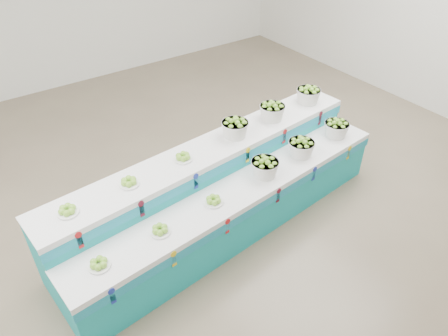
{
  "coord_description": "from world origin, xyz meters",
  "views": [
    {
      "loc": [
        -2.25,
        -3.57,
        3.89
      ],
      "look_at": [
        0.09,
        -0.27,
        0.87
      ],
      "focal_mm": 33.74,
      "sensor_mm": 36.0,
      "label": 1
    }
  ],
  "objects_px": {
    "plate_upper_mid": "(129,182)",
    "basket_upper_right": "(308,95)",
    "display_stand": "(224,191)",
    "basket_lower_left": "(265,167)"
  },
  "relations": [
    {
      "from": "display_stand",
      "to": "basket_upper_right",
      "type": "distance_m",
      "value": 1.94
    },
    {
      "from": "display_stand",
      "to": "basket_upper_right",
      "type": "height_order",
      "value": "basket_upper_right"
    },
    {
      "from": "plate_upper_mid",
      "to": "basket_upper_right",
      "type": "distance_m",
      "value": 2.93
    },
    {
      "from": "basket_upper_right",
      "to": "display_stand",
      "type": "bearing_deg",
      "value": -166.28
    },
    {
      "from": "display_stand",
      "to": "basket_upper_right",
      "type": "xyz_separation_m",
      "value": [
        1.78,
        0.44,
        0.63
      ]
    },
    {
      "from": "plate_upper_mid",
      "to": "basket_lower_left",
      "type": "bearing_deg",
      "value": -14.91
    },
    {
      "from": "display_stand",
      "to": "plate_upper_mid",
      "type": "height_order",
      "value": "plate_upper_mid"
    },
    {
      "from": "plate_upper_mid",
      "to": "basket_upper_right",
      "type": "height_order",
      "value": "basket_upper_right"
    },
    {
      "from": "display_stand",
      "to": "basket_lower_left",
      "type": "xyz_separation_m",
      "value": [
        0.44,
        -0.24,
        0.33
      ]
    },
    {
      "from": "basket_lower_left",
      "to": "plate_upper_mid",
      "type": "distance_m",
      "value": 1.64
    }
  ]
}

